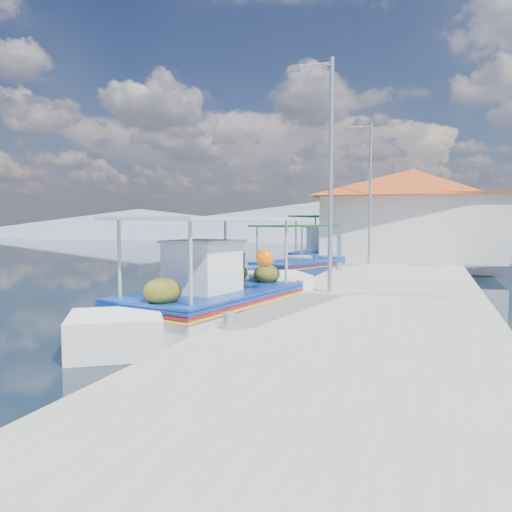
% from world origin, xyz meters
% --- Properties ---
extents(ground, '(160.00, 160.00, 0.00)m').
position_xyz_m(ground, '(0.00, 0.00, 0.00)').
color(ground, black).
rests_on(ground, ground).
extents(quay, '(5.00, 44.00, 0.50)m').
position_xyz_m(quay, '(5.90, 6.00, 0.25)').
color(quay, '#9B9991').
rests_on(quay, ground).
extents(bollards, '(0.20, 17.20, 0.30)m').
position_xyz_m(bollards, '(3.80, 5.25, 0.65)').
color(bollards, '#A5A8AD').
rests_on(bollards, quay).
extents(main_caique, '(3.51, 8.09, 2.72)m').
position_xyz_m(main_caique, '(2.32, -0.38, 0.52)').
color(main_caique, white).
rests_on(main_caique, ground).
extents(caique_green_canopy, '(3.62, 5.95, 2.44)m').
position_xyz_m(caique_green_canopy, '(1.70, 9.38, 0.36)').
color(caique_green_canopy, '#1B47A5').
rests_on(caique_green_canopy, ground).
extents(caique_blue_hull, '(3.17, 5.46, 1.05)m').
position_xyz_m(caique_blue_hull, '(0.24, 5.24, 0.28)').
color(caique_blue_hull, '#1B47A5').
rests_on(caique_blue_hull, ground).
extents(caique_far, '(2.64, 8.35, 2.93)m').
position_xyz_m(caique_far, '(1.93, 14.58, 0.54)').
color(caique_far, white).
rests_on(caique_far, ground).
extents(harbor_building, '(10.49, 10.49, 4.40)m').
position_xyz_m(harbor_building, '(6.20, 15.00, 2.78)').
color(harbor_building, white).
rests_on(harbor_building, quay).
extents(lamp_post_near, '(1.21, 0.14, 6.00)m').
position_xyz_m(lamp_post_near, '(4.51, 2.00, 3.85)').
color(lamp_post_near, '#A5A8AD').
rests_on(lamp_post_near, quay).
extents(lamp_post_far, '(1.21, 0.14, 6.00)m').
position_xyz_m(lamp_post_far, '(4.51, 11.00, 3.85)').
color(lamp_post_far, '#A5A8AD').
rests_on(lamp_post_far, quay).
extents(mountain_ridge, '(171.40, 96.00, 5.50)m').
position_xyz_m(mountain_ridge, '(6.54, 56.00, 2.04)').
color(mountain_ridge, slate).
rests_on(mountain_ridge, ground).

